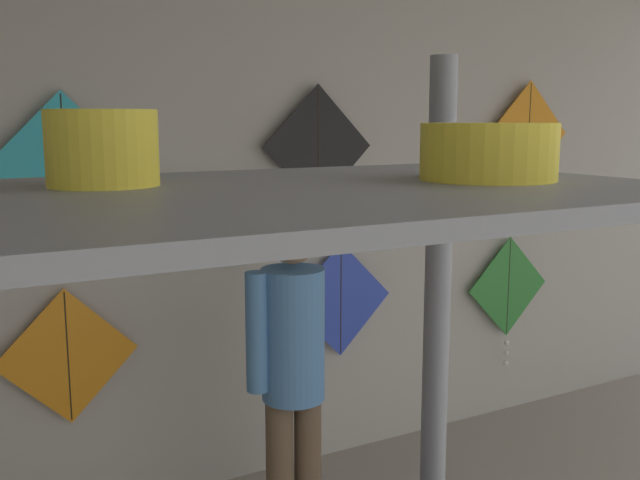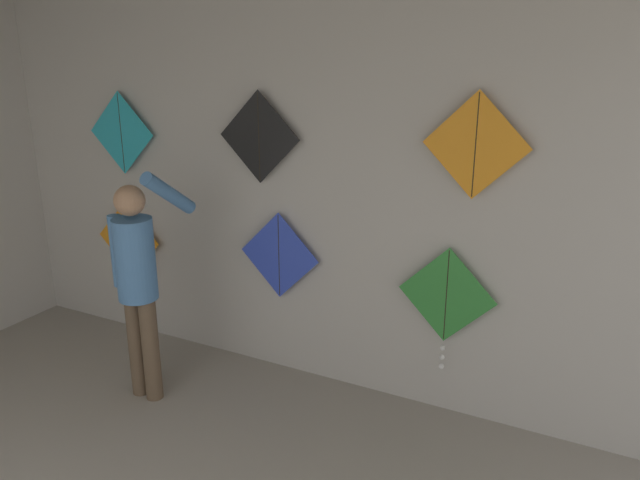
{
  "view_description": "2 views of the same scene",
  "coord_description": "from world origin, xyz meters",
  "px_view_note": "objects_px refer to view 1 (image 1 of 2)",
  "views": [
    {
      "loc": [
        -1.96,
        0.62,
        1.97
      ],
      "look_at": [
        -0.22,
        3.78,
        1.36
      ],
      "focal_mm": 40.0,
      "sensor_mm": 36.0,
      "label": 1
    },
    {
      "loc": [
        2.32,
        0.28,
        2.49
      ],
      "look_at": [
        0.51,
        3.78,
        1.22
      ],
      "focal_mm": 35.0,
      "sensor_mm": 36.0,
      "label": 2
    }
  ],
  "objects_px": {
    "kite_2": "(508,291)",
    "kite_5": "(528,133)",
    "kite_3": "(64,164)",
    "kite_4": "(318,146)",
    "shopkeeper": "(292,359)",
    "kite_1": "(341,299)",
    "kite_0": "(68,357)"
  },
  "relations": [
    {
      "from": "kite_5",
      "to": "kite_4",
      "type": "bearing_deg",
      "value": 180.0
    },
    {
      "from": "shopkeeper",
      "to": "kite_3",
      "type": "xyz_separation_m",
      "value": [
        -0.77,
        0.75,
        0.82
      ]
    },
    {
      "from": "kite_0",
      "to": "kite_4",
      "type": "bearing_deg",
      "value": 0.0
    },
    {
      "from": "kite_3",
      "to": "kite_0",
      "type": "bearing_deg",
      "value": 180.0
    },
    {
      "from": "shopkeeper",
      "to": "kite_2",
      "type": "relative_size",
      "value": 1.93
    },
    {
      "from": "kite_2",
      "to": "kite_3",
      "type": "distance_m",
      "value": 2.89
    },
    {
      "from": "kite_3",
      "to": "kite_4",
      "type": "distance_m",
      "value": 1.31
    },
    {
      "from": "shopkeeper",
      "to": "kite_1",
      "type": "xyz_separation_m",
      "value": [
        0.69,
        0.75,
        0.01
      ]
    },
    {
      "from": "kite_5",
      "to": "shopkeeper",
      "type": "bearing_deg",
      "value": -160.16
    },
    {
      "from": "shopkeeper",
      "to": "kite_0",
      "type": "xyz_separation_m",
      "value": [
        -0.81,
        0.75,
        -0.08
      ]
    },
    {
      "from": "shopkeeper",
      "to": "kite_5",
      "type": "distance_m",
      "value": 2.4
    },
    {
      "from": "shopkeeper",
      "to": "kite_2",
      "type": "height_order",
      "value": "shopkeeper"
    },
    {
      "from": "kite_3",
      "to": "kite_4",
      "type": "xyz_separation_m",
      "value": [
        1.31,
        0.0,
        0.06
      ]
    },
    {
      "from": "kite_1",
      "to": "kite_4",
      "type": "distance_m",
      "value": 0.88
    },
    {
      "from": "kite_2",
      "to": "kite_3",
      "type": "height_order",
      "value": "kite_3"
    },
    {
      "from": "kite_3",
      "to": "kite_4",
      "type": "bearing_deg",
      "value": 0.0
    },
    {
      "from": "kite_3",
      "to": "kite_1",
      "type": "bearing_deg",
      "value": 0.0
    },
    {
      "from": "shopkeeper",
      "to": "kite_1",
      "type": "relative_size",
      "value": 2.53
    },
    {
      "from": "kite_0",
      "to": "kite_4",
      "type": "height_order",
      "value": "kite_4"
    },
    {
      "from": "shopkeeper",
      "to": "kite_3",
      "type": "height_order",
      "value": "kite_3"
    },
    {
      "from": "kite_0",
      "to": "kite_3",
      "type": "bearing_deg",
      "value": 0.0
    },
    {
      "from": "kite_0",
      "to": "kite_2",
      "type": "xyz_separation_m",
      "value": [
        2.77,
        -0.0,
        -0.01
      ]
    },
    {
      "from": "kite_2",
      "to": "kite_5",
      "type": "relative_size",
      "value": 1.31
    },
    {
      "from": "shopkeeper",
      "to": "kite_3",
      "type": "relative_size",
      "value": 2.53
    },
    {
      "from": "kite_2",
      "to": "kite_3",
      "type": "relative_size",
      "value": 1.31
    },
    {
      "from": "shopkeeper",
      "to": "kite_1",
      "type": "distance_m",
      "value": 1.02
    },
    {
      "from": "shopkeeper",
      "to": "kite_0",
      "type": "distance_m",
      "value": 1.11
    },
    {
      "from": "shopkeeper",
      "to": "kite_1",
      "type": "height_order",
      "value": "shopkeeper"
    },
    {
      "from": "kite_0",
      "to": "kite_5",
      "type": "height_order",
      "value": "kite_5"
    },
    {
      "from": "kite_3",
      "to": "kite_5",
      "type": "xyz_separation_m",
      "value": [
        2.85,
        0.0,
        0.11
      ]
    },
    {
      "from": "kite_3",
      "to": "kite_5",
      "type": "relative_size",
      "value": 1.0
    },
    {
      "from": "shopkeeper",
      "to": "kite_2",
      "type": "xyz_separation_m",
      "value": [
        1.96,
        0.75,
        -0.09
      ]
    }
  ]
}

